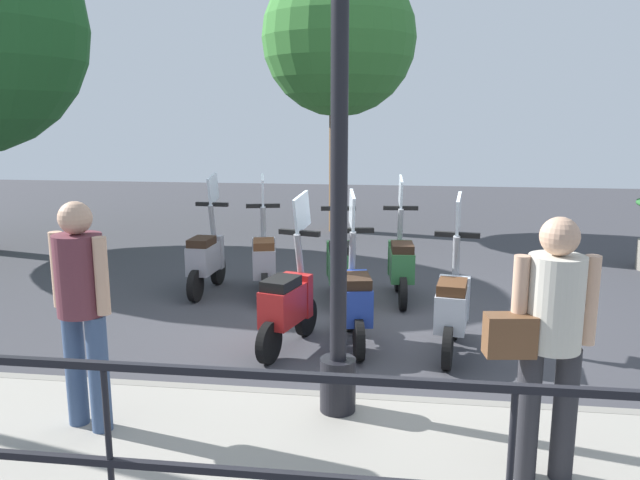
% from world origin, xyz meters
% --- Properties ---
extents(ground_plane, '(28.00, 28.00, 0.00)m').
position_xyz_m(ground_plane, '(0.00, 0.00, 0.00)').
color(ground_plane, '#38383D').
extents(promenade_walkway, '(2.20, 20.00, 0.15)m').
position_xyz_m(promenade_walkway, '(-3.15, 0.00, 0.07)').
color(promenade_walkway, gray).
rests_on(promenade_walkway, ground_plane).
extents(fence_railing, '(0.04, 16.03, 1.07)m').
position_xyz_m(fence_railing, '(-4.20, -0.00, 0.91)').
color(fence_railing, black).
rests_on(fence_railing, promenade_walkway).
extents(lamp_post_near, '(0.26, 0.90, 4.01)m').
position_xyz_m(lamp_post_near, '(-2.40, 0.02, 1.92)').
color(lamp_post_near, black).
rests_on(lamp_post_near, promenade_walkway).
extents(pedestrian_with_bag, '(0.36, 0.64, 1.59)m').
position_xyz_m(pedestrian_with_bag, '(-3.12, -1.27, 1.08)').
color(pedestrian_with_bag, '#28282D').
rests_on(pedestrian_with_bag, promenade_walkway).
extents(pedestrian_distant, '(0.41, 0.47, 1.59)m').
position_xyz_m(pedestrian_distant, '(-2.87, 1.71, 1.08)').
color(pedestrian_distant, '#384C70').
rests_on(pedestrian_distant, promenade_walkway).
extents(tree_distant, '(2.92, 2.92, 5.17)m').
position_xyz_m(tree_distant, '(5.60, 0.86, 3.68)').
color(tree_distant, brown).
rests_on(tree_distant, ground_plane).
extents(scooter_near_0, '(1.23, 0.46, 1.54)m').
position_xyz_m(scooter_near_0, '(-0.76, -0.92, 0.48)').
color(scooter_near_0, black).
rests_on(scooter_near_0, ground_plane).
extents(scooter_near_1, '(1.22, 0.48, 1.54)m').
position_xyz_m(scooter_near_1, '(-0.67, 0.03, 0.48)').
color(scooter_near_1, black).
rests_on(scooter_near_1, ground_plane).
extents(scooter_near_2, '(1.21, 0.53, 1.54)m').
position_xyz_m(scooter_near_2, '(-0.86, 0.68, 0.48)').
color(scooter_near_2, black).
rests_on(scooter_near_2, ground_plane).
extents(scooter_far_0, '(1.23, 0.44, 1.54)m').
position_xyz_m(scooter_far_0, '(0.96, -0.42, 0.48)').
color(scooter_far_0, black).
rests_on(scooter_far_0, ground_plane).
extents(scooter_far_1, '(1.23, 0.46, 1.54)m').
position_xyz_m(scooter_far_1, '(0.83, 0.34, 0.48)').
color(scooter_far_1, black).
rests_on(scooter_far_1, ground_plane).
extents(scooter_far_2, '(1.22, 0.50, 1.54)m').
position_xyz_m(scooter_far_2, '(0.93, 1.32, 0.48)').
color(scooter_far_2, black).
rests_on(scooter_far_2, ground_plane).
extents(scooter_far_3, '(1.23, 0.44, 1.54)m').
position_xyz_m(scooter_far_3, '(0.97, 2.09, 0.48)').
color(scooter_far_3, black).
rests_on(scooter_far_3, ground_plane).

